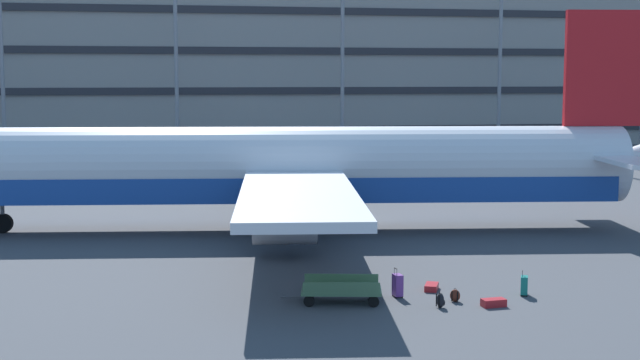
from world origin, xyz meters
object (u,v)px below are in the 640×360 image
(airliner, at_px, (281,169))
(baggage_cart, at_px, (341,290))
(suitcase_orange, at_px, (398,285))
(suitcase_red, at_px, (432,287))
(backpack_laid_flat, at_px, (455,296))
(suitcase_silver, at_px, (494,303))
(backpack_small, at_px, (441,301))
(suitcase_large, at_px, (524,285))

(airliner, relative_size, baggage_cart, 11.79)
(suitcase_orange, relative_size, baggage_cart, 0.30)
(suitcase_red, relative_size, backpack_laid_flat, 1.93)
(backpack_laid_flat, bearing_deg, suitcase_silver, -39.15)
(airliner, height_order, backpack_small, airliner)
(backpack_small, bearing_deg, backpack_laid_flat, 42.53)
(suitcase_red, xyz_separation_m, suitcase_silver, (1.29, -2.49, 0.02))
(suitcase_red, relative_size, backpack_small, 1.66)
(backpack_laid_flat, distance_m, backpack_small, 0.98)
(airliner, relative_size, suitcase_orange, 39.75)
(baggage_cart, bearing_deg, suitcase_large, -2.02)
(suitcase_large, xyz_separation_m, backpack_laid_flat, (-2.58, -0.36, -0.15))
(suitcase_red, relative_size, suitcase_orange, 0.90)
(airliner, xyz_separation_m, suitcase_orange, (1.99, -13.44, -2.56))
(suitcase_large, distance_m, suitcase_silver, 1.98)
(suitcase_silver, relative_size, suitcase_orange, 0.83)
(suitcase_red, relative_size, baggage_cart, 0.27)
(backpack_small, bearing_deg, suitcase_silver, -5.50)
(suitcase_silver, distance_m, suitcase_orange, 3.25)
(suitcase_orange, height_order, backpack_laid_flat, suitcase_orange)
(suitcase_large, relative_size, backpack_small, 1.56)
(suitcase_large, relative_size, backpack_laid_flat, 1.82)
(suitcase_silver, xyz_separation_m, backpack_small, (-1.73, 0.17, 0.11))
(suitcase_large, distance_m, suitcase_orange, 4.32)
(suitcase_orange, height_order, baggage_cart, suitcase_orange)
(suitcase_red, distance_m, suitcase_orange, 1.63)
(airliner, relative_size, suitcase_red, 44.12)
(suitcase_silver, distance_m, backpack_laid_flat, 1.31)
(airliner, relative_size, suitcase_large, 46.82)
(suitcase_red, bearing_deg, airliner, 105.02)
(backpack_laid_flat, bearing_deg, suitcase_large, 7.96)
(suitcase_red, xyz_separation_m, suitcase_orange, (-1.43, -0.72, 0.30))
(suitcase_large, bearing_deg, backpack_laid_flat, -172.04)
(suitcase_orange, bearing_deg, suitcase_silver, -33.11)
(airliner, xyz_separation_m, backpack_laid_flat, (3.69, -14.39, -2.78))
(suitcase_large, bearing_deg, airliner, 114.08)
(backpack_laid_flat, height_order, backpack_small, backpack_small)
(suitcase_red, relative_size, suitcase_large, 1.06)
(airliner, height_order, backpack_laid_flat, airliner)
(airliner, height_order, baggage_cart, airliner)
(suitcase_red, height_order, suitcase_large, suitcase_large)
(suitcase_silver, height_order, backpack_laid_flat, backpack_laid_flat)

